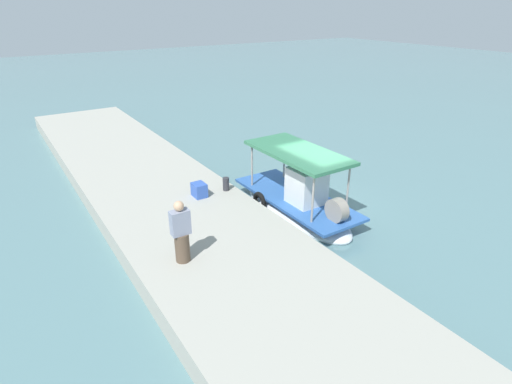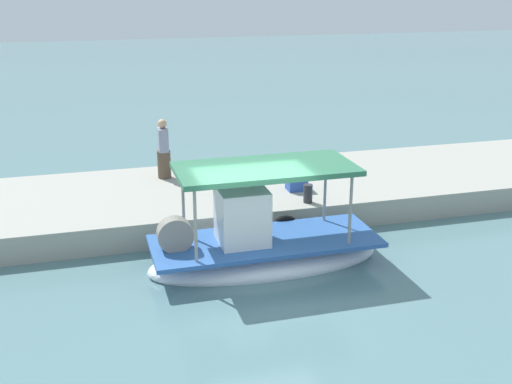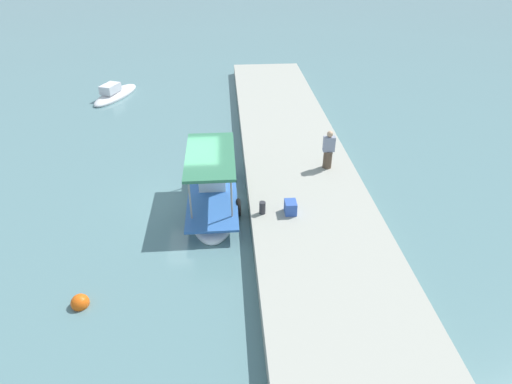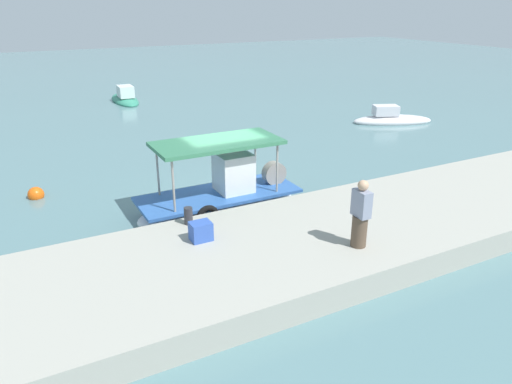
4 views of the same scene
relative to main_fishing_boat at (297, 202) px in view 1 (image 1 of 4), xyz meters
name	(u,v)px [view 1 (image 1 of 4)]	position (x,y,z in m)	size (l,w,h in m)	color
ground_plane	(321,210)	(0.31, 0.92, -0.44)	(120.00, 120.00, 0.00)	slate
dock_quay	(204,239)	(0.31, -3.95, -0.08)	(36.00, 4.95, 0.70)	#A4A296
main_fishing_boat	(297,202)	(0.00, 0.00, 0.00)	(5.52, 2.15, 2.74)	white
fisherman_near_bollard	(181,234)	(1.52, -5.15, 1.08)	(0.41, 0.51, 1.78)	brown
mooring_bollard	(226,184)	(-1.85, -1.92, 0.52)	(0.24, 0.24, 0.49)	#2D2D33
cargo_crate	(199,190)	(-1.90, -2.99, 0.52)	(0.54, 0.43, 0.50)	#3256B0
marker_buoy	(294,150)	(-5.40, 4.08, -0.32)	(0.56, 0.56, 0.56)	#EE5B11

